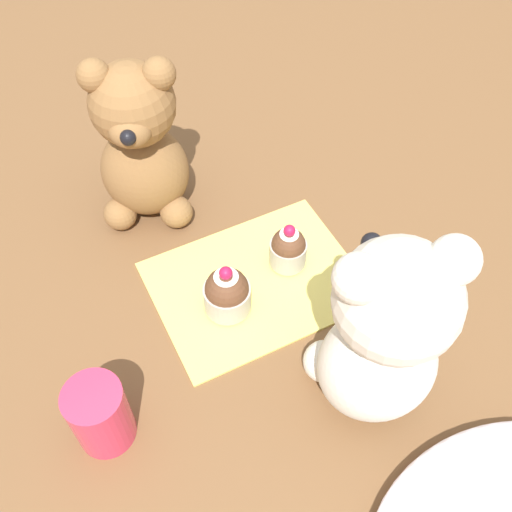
{
  "coord_description": "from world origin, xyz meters",
  "views": [
    {
      "loc": [
        0.2,
        0.4,
        0.62
      ],
      "look_at": [
        0.0,
        0.0,
        0.06
      ],
      "focal_mm": 42.0,
      "sensor_mm": 36.0,
      "label": 1
    }
  ],
  "objects_px": {
    "teddy_bear_cream": "(384,334)",
    "cupcake_near_cream_bear": "(227,293)",
    "teddy_bear_tan": "(140,146)",
    "cupcake_near_tan_bear": "(288,248)",
    "juice_glass": "(100,415)"
  },
  "relations": [
    {
      "from": "teddy_bear_cream",
      "to": "cupcake_near_cream_bear",
      "type": "height_order",
      "value": "teddy_bear_cream"
    },
    {
      "from": "teddy_bear_tan",
      "to": "teddy_bear_cream",
      "type": "bearing_deg",
      "value": -49.17
    },
    {
      "from": "cupcake_near_tan_bear",
      "to": "teddy_bear_tan",
      "type": "bearing_deg",
      "value": -55.54
    },
    {
      "from": "teddy_bear_tan",
      "to": "juice_glass",
      "type": "xyz_separation_m",
      "value": [
        0.16,
        0.29,
        -0.07
      ]
    },
    {
      "from": "teddy_bear_cream",
      "to": "juice_glass",
      "type": "xyz_separation_m",
      "value": [
        0.27,
        -0.09,
        -0.08
      ]
    },
    {
      "from": "teddy_bear_tan",
      "to": "cupcake_near_cream_bear",
      "type": "distance_m",
      "value": 0.22
    },
    {
      "from": "cupcake_near_cream_bear",
      "to": "teddy_bear_tan",
      "type": "bearing_deg",
      "value": -83.61
    },
    {
      "from": "teddy_bear_cream",
      "to": "juice_glass",
      "type": "relative_size",
      "value": 2.9
    },
    {
      "from": "cupcake_near_cream_bear",
      "to": "cupcake_near_tan_bear",
      "type": "height_order",
      "value": "cupcake_near_cream_bear"
    },
    {
      "from": "teddy_bear_cream",
      "to": "teddy_bear_tan",
      "type": "relative_size",
      "value": 1.08
    },
    {
      "from": "teddy_bear_cream",
      "to": "cupcake_near_cream_bear",
      "type": "relative_size",
      "value": 3.4
    },
    {
      "from": "teddy_bear_cream",
      "to": "juice_glass",
      "type": "bearing_deg",
      "value": -3.43
    },
    {
      "from": "cupcake_near_cream_bear",
      "to": "cupcake_near_tan_bear",
      "type": "xyz_separation_m",
      "value": [
        -0.1,
        -0.03,
        -0.0
      ]
    },
    {
      "from": "teddy_bear_cream",
      "to": "juice_glass",
      "type": "distance_m",
      "value": 0.3
    },
    {
      "from": "cupcake_near_cream_bear",
      "to": "cupcake_near_tan_bear",
      "type": "distance_m",
      "value": 0.1
    }
  ]
}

